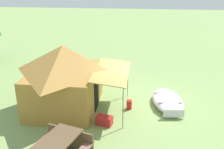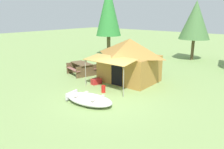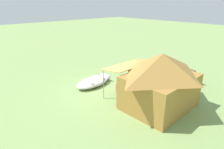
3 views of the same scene
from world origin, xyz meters
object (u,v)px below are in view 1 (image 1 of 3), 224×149
(beached_rowboat, at_px, (168,101))
(canvas_cabin_tent, at_px, (65,76))
(fuel_can, at_px, (129,105))
(cooler_box, at_px, (104,120))

(beached_rowboat, distance_m, canvas_cabin_tent, 4.29)
(beached_rowboat, height_order, fuel_can, beached_rowboat)
(fuel_can, bearing_deg, beached_rowboat, -71.19)
(cooler_box, bearing_deg, canvas_cabin_tent, 57.58)
(canvas_cabin_tent, bearing_deg, fuel_can, -86.01)
(beached_rowboat, height_order, cooler_box, beached_rowboat)
(canvas_cabin_tent, relative_size, cooler_box, 6.82)
(canvas_cabin_tent, distance_m, cooler_box, 2.37)
(beached_rowboat, relative_size, fuel_can, 6.58)
(beached_rowboat, bearing_deg, fuel_can, 108.81)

